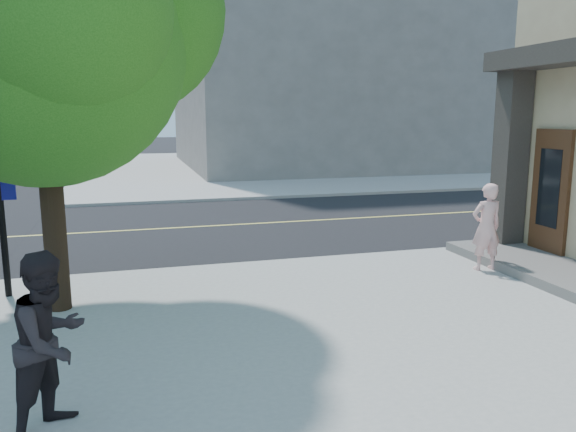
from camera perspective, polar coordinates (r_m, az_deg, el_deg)
name	(u,v)px	position (r m, az deg, el deg)	size (l,w,h in m)	color
ground	(44,283)	(11.50, -23.64, -6.25)	(140.00, 140.00, 0.00)	black
road_ew	(68,234)	(15.84, -21.57, -1.71)	(140.00, 9.00, 0.01)	black
sidewalk_ne	(328,165)	(34.69, 4.12, 5.24)	(29.00, 25.00, 0.12)	#9C9B98
filler_ne	(335,47)	(35.42, 4.78, 16.77)	(18.00, 16.00, 14.00)	slate
man_on_phone	(486,227)	(11.45, 19.60, -1.05)	(0.62, 0.41, 1.70)	beige
pedestrian	(50,342)	(5.84, -23.09, -11.70)	(0.85, 0.66, 1.76)	black
street_tree	(46,5)	(9.19, -23.43, 19.12)	(5.28, 4.80, 7.01)	black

